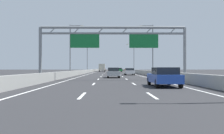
# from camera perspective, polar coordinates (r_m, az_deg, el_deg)

# --- Properties ---
(ground_plane) EXTENTS (260.00, 260.00, 0.00)m
(ground_plane) POSITION_cam_1_polar(r_m,az_deg,el_deg) (99.73, -0.39, -1.07)
(ground_plane) COLOR #2D2D30
(lane_dash_left_1) EXTENTS (0.16, 3.00, 0.01)m
(lane_dash_left_1) POSITION_cam_1_polar(r_m,az_deg,el_deg) (12.38, -7.22, -6.85)
(lane_dash_left_1) COLOR white
(lane_dash_left_1) RESTS_ON ground_plane
(lane_dash_left_2) EXTENTS (0.16, 3.00, 0.01)m
(lane_dash_left_2) POSITION_cam_1_polar(r_m,az_deg,el_deg) (21.31, -4.42, -4.08)
(lane_dash_left_2) COLOR white
(lane_dash_left_2) RESTS_ON ground_plane
(lane_dash_left_3) EXTENTS (0.16, 3.00, 0.01)m
(lane_dash_left_3) POSITION_cam_1_polar(r_m,az_deg,el_deg) (30.28, -3.29, -2.94)
(lane_dash_left_3) COLOR white
(lane_dash_left_3) RESTS_ON ground_plane
(lane_dash_left_4) EXTENTS (0.16, 3.00, 0.01)m
(lane_dash_left_4) POSITION_cam_1_polar(r_m,az_deg,el_deg) (39.27, -2.68, -2.33)
(lane_dash_left_4) COLOR white
(lane_dash_left_4) RESTS_ON ground_plane
(lane_dash_left_5) EXTENTS (0.16, 3.00, 0.01)m
(lane_dash_left_5) POSITION_cam_1_polar(r_m,az_deg,el_deg) (48.26, -2.29, -1.94)
(lane_dash_left_5) COLOR white
(lane_dash_left_5) RESTS_ON ground_plane
(lane_dash_left_6) EXTENTS (0.16, 3.00, 0.01)m
(lane_dash_left_6) POSITION_cam_1_polar(r_m,az_deg,el_deg) (57.25, -2.03, -1.68)
(lane_dash_left_6) COLOR white
(lane_dash_left_6) RESTS_ON ground_plane
(lane_dash_left_7) EXTENTS (0.16, 3.00, 0.01)m
(lane_dash_left_7) POSITION_cam_1_polar(r_m,az_deg,el_deg) (66.24, -1.83, -1.48)
(lane_dash_left_7) COLOR white
(lane_dash_left_7) RESTS_ON ground_plane
(lane_dash_left_8) EXTENTS (0.16, 3.00, 0.01)m
(lane_dash_left_8) POSITION_cam_1_polar(r_m,az_deg,el_deg) (75.24, -1.69, -1.34)
(lane_dash_left_8) COLOR white
(lane_dash_left_8) RESTS_ON ground_plane
(lane_dash_left_9) EXTENTS (0.16, 3.00, 0.01)m
(lane_dash_left_9) POSITION_cam_1_polar(r_m,az_deg,el_deg) (84.24, -1.57, -1.22)
(lane_dash_left_9) COLOR white
(lane_dash_left_9) RESTS_ON ground_plane
(lane_dash_left_10) EXTENTS (0.16, 3.00, 0.01)m
(lane_dash_left_10) POSITION_cam_1_polar(r_m,az_deg,el_deg) (93.24, -1.48, -1.13)
(lane_dash_left_10) COLOR white
(lane_dash_left_10) RESTS_ON ground_plane
(lane_dash_left_11) EXTENTS (0.16, 3.00, 0.01)m
(lane_dash_left_11) POSITION_cam_1_polar(r_m,az_deg,el_deg) (102.23, -1.40, -1.05)
(lane_dash_left_11) COLOR white
(lane_dash_left_11) RESTS_ON ground_plane
(lane_dash_left_12) EXTENTS (0.16, 3.00, 0.01)m
(lane_dash_left_12) POSITION_cam_1_polar(r_m,az_deg,el_deg) (111.23, -1.34, -0.99)
(lane_dash_left_12) COLOR white
(lane_dash_left_12) RESTS_ON ground_plane
(lane_dash_left_13) EXTENTS (0.16, 3.00, 0.01)m
(lane_dash_left_13) POSITION_cam_1_polar(r_m,az_deg,el_deg) (120.23, -1.28, -0.93)
(lane_dash_left_13) COLOR white
(lane_dash_left_13) RESTS_ON ground_plane
(lane_dash_left_14) EXTENTS (0.16, 3.00, 0.01)m
(lane_dash_left_14) POSITION_cam_1_polar(r_m,az_deg,el_deg) (129.23, -1.24, -0.88)
(lane_dash_left_14) COLOR white
(lane_dash_left_14) RESTS_ON ground_plane
(lane_dash_left_15) EXTENTS (0.16, 3.00, 0.01)m
(lane_dash_left_15) POSITION_cam_1_polar(r_m,az_deg,el_deg) (138.23, -1.20, -0.84)
(lane_dash_left_15) COLOR white
(lane_dash_left_15) RESTS_ON ground_plane
(lane_dash_left_16) EXTENTS (0.16, 3.00, 0.01)m
(lane_dash_left_16) POSITION_cam_1_polar(r_m,az_deg,el_deg) (147.23, -1.16, -0.81)
(lane_dash_left_16) COLOR white
(lane_dash_left_16) RESTS_ON ground_plane
(lane_dash_left_17) EXTENTS (0.16, 3.00, 0.01)m
(lane_dash_left_17) POSITION_cam_1_polar(r_m,az_deg,el_deg) (156.23, -1.13, -0.77)
(lane_dash_left_17) COLOR white
(lane_dash_left_17) RESTS_ON ground_plane
(lane_dash_right_1) EXTENTS (0.16, 3.00, 0.01)m
(lane_dash_right_1) POSITION_cam_1_polar(r_m,az_deg,el_deg) (12.49, 9.54, -6.79)
(lane_dash_right_1) COLOR white
(lane_dash_right_1) RESTS_ON ground_plane
(lane_dash_right_2) EXTENTS (0.16, 3.00, 0.01)m
(lane_dash_right_2) POSITION_cam_1_polar(r_m,az_deg,el_deg) (21.37, 5.27, -4.07)
(lane_dash_right_2) COLOR white
(lane_dash_right_2) RESTS_ON ground_plane
(lane_dash_right_3) EXTENTS (0.16, 3.00, 0.01)m
(lane_dash_right_3) POSITION_cam_1_polar(r_m,az_deg,el_deg) (30.33, 3.53, -2.94)
(lane_dash_right_3) COLOR white
(lane_dash_right_3) RESTS_ON ground_plane
(lane_dash_right_4) EXTENTS (0.16, 3.00, 0.01)m
(lane_dash_right_4) POSITION_cam_1_polar(r_m,az_deg,el_deg) (39.30, 2.58, -2.33)
(lane_dash_right_4) COLOR white
(lane_dash_right_4) RESTS_ON ground_plane
(lane_dash_right_5) EXTENTS (0.16, 3.00, 0.01)m
(lane_dash_right_5) POSITION_cam_1_polar(r_m,az_deg,el_deg) (48.28, 1.99, -1.94)
(lane_dash_right_5) COLOR white
(lane_dash_right_5) RESTS_ON ground_plane
(lane_dash_right_6) EXTENTS (0.16, 3.00, 0.01)m
(lane_dash_right_6) POSITION_cam_1_polar(r_m,az_deg,el_deg) (57.27, 1.58, -1.68)
(lane_dash_right_6) COLOR white
(lane_dash_right_6) RESTS_ON ground_plane
(lane_dash_right_7) EXTENTS (0.16, 3.00, 0.01)m
(lane_dash_right_7) POSITION_cam_1_polar(r_m,az_deg,el_deg) (66.27, 1.28, -1.48)
(lane_dash_right_7) COLOR white
(lane_dash_right_7) RESTS_ON ground_plane
(lane_dash_right_8) EXTENTS (0.16, 3.00, 0.01)m
(lane_dash_right_8) POSITION_cam_1_polar(r_m,az_deg,el_deg) (75.26, 1.05, -1.34)
(lane_dash_right_8) COLOR white
(lane_dash_right_8) RESTS_ON ground_plane
(lane_dash_right_9) EXTENTS (0.16, 3.00, 0.01)m
(lane_dash_right_9) POSITION_cam_1_polar(r_m,az_deg,el_deg) (84.25, 0.88, -1.22)
(lane_dash_right_9) COLOR white
(lane_dash_right_9) RESTS_ON ground_plane
(lane_dash_right_10) EXTENTS (0.16, 3.00, 0.01)m
(lane_dash_right_10) POSITION_cam_1_polar(r_m,az_deg,el_deg) (93.25, 0.73, -1.13)
(lane_dash_right_10) COLOR white
(lane_dash_right_10) RESTS_ON ground_plane
(lane_dash_right_11) EXTENTS (0.16, 3.00, 0.01)m
(lane_dash_right_11) POSITION_cam_1_polar(r_m,az_deg,el_deg) (102.25, 0.61, -1.05)
(lane_dash_right_11) COLOR white
(lane_dash_right_11) RESTS_ON ground_plane
(lane_dash_right_12) EXTENTS (0.16, 3.00, 0.01)m
(lane_dash_right_12) POSITION_cam_1_polar(r_m,az_deg,el_deg) (111.24, 0.52, -0.99)
(lane_dash_right_12) COLOR white
(lane_dash_right_12) RESTS_ON ground_plane
(lane_dash_right_13) EXTENTS (0.16, 3.00, 0.01)m
(lane_dash_right_13) POSITION_cam_1_polar(r_m,az_deg,el_deg) (120.24, 0.43, -0.93)
(lane_dash_right_13) COLOR white
(lane_dash_right_13) RESTS_ON ground_plane
(lane_dash_right_14) EXTENTS (0.16, 3.00, 0.01)m
(lane_dash_right_14) POSITION_cam_1_polar(r_m,az_deg,el_deg) (129.24, 0.36, -0.88)
(lane_dash_right_14) COLOR white
(lane_dash_right_14) RESTS_ON ground_plane
(lane_dash_right_15) EXTENTS (0.16, 3.00, 0.01)m
(lane_dash_right_15) POSITION_cam_1_polar(r_m,az_deg,el_deg) (138.24, 0.30, -0.84)
(lane_dash_right_15) COLOR white
(lane_dash_right_15) RESTS_ON ground_plane
(lane_dash_right_16) EXTENTS (0.16, 3.00, 0.01)m
(lane_dash_right_16) POSITION_cam_1_polar(r_m,az_deg,el_deg) (147.24, 0.24, -0.81)
(lane_dash_right_16) COLOR white
(lane_dash_right_16) RESTS_ON ground_plane
(lane_dash_right_17) EXTENTS (0.16, 3.00, 0.01)m
(lane_dash_right_17) POSITION_cam_1_polar(r_m,az_deg,el_deg) (156.24, 0.19, -0.77)
(lane_dash_right_17) COLOR white
(lane_dash_right_17) RESTS_ON ground_plane
(edge_line_left) EXTENTS (0.16, 176.00, 0.01)m
(edge_line_left) POSITION_cam_1_polar(r_m,az_deg,el_deg) (87.86, -3.79, -1.18)
(edge_line_left) COLOR white
(edge_line_left) RESTS_ON ground_plane
(edge_line_right) EXTENTS (0.16, 176.00, 0.01)m
(edge_line_right) POSITION_cam_1_polar(r_m,az_deg,el_deg) (87.91, 3.07, -1.18)
(edge_line_right) COLOR white
(edge_line_right) RESTS_ON ground_plane
(barrier_left) EXTENTS (0.45, 220.00, 0.95)m
(barrier_left) POSITION_cam_1_polar(r_m,az_deg,el_deg) (109.91, -4.01, -0.75)
(barrier_left) COLOR #9E9E99
(barrier_left) RESTS_ON ground_plane
(barrier_right) EXTENTS (0.45, 220.00, 0.95)m
(barrier_right) POSITION_cam_1_polar(r_m,az_deg,el_deg) (109.96, 3.19, -0.75)
(barrier_right) COLOR #9E9E99
(barrier_right) RESTS_ON ground_plane
(sign_gantry) EXTENTS (17.33, 0.36, 6.36)m
(sign_gantry) POSITION_cam_1_polar(r_m,az_deg,el_deg) (27.97, 0.27, 6.77)
(sign_gantry) COLOR gray
(sign_gantry) RESTS_ON ground_plane
(streetlamp_left_mid) EXTENTS (2.58, 0.28, 9.50)m
(streetlamp_left_mid) POSITION_cam_1_polar(r_m,az_deg,el_deg) (44.79, -9.74, 4.84)
(streetlamp_left_mid) COLOR slate
(streetlamp_left_mid) RESTS_ON ground_plane
(streetlamp_right_mid) EXTENTS (2.58, 0.28, 9.50)m
(streetlamp_right_mid) POSITION_cam_1_polar(r_m,az_deg,el_deg) (44.92, 9.49, 4.82)
(streetlamp_right_mid) COLOR slate
(streetlamp_right_mid) RESTS_ON ground_plane
(streetlamp_left_far) EXTENTS (2.58, 0.28, 9.50)m
(streetlamp_left_far) POSITION_cam_1_polar(r_m,az_deg,el_deg) (78.44, -5.79, 2.65)
(streetlamp_left_far) COLOR slate
(streetlamp_left_far) RESTS_ON ground_plane
(streetlamp_right_far) EXTENTS (2.58, 0.28, 9.50)m
(streetlamp_right_far) POSITION_cam_1_polar(r_m,az_deg,el_deg) (78.52, 5.13, 2.65)
(streetlamp_right_far) COLOR slate
(streetlamp_right_far) RESTS_ON ground_plane
(green_car) EXTENTS (1.83, 4.69, 1.48)m
(green_car) POSITION_cam_1_polar(r_m,az_deg,el_deg) (88.65, 1.83, -0.68)
(green_car) COLOR #1E7A38
(green_car) RESTS_ON ground_plane
(orange_car) EXTENTS (1.77, 4.39, 1.42)m
(orange_car) POSITION_cam_1_polar(r_m,az_deg,el_deg) (78.67, -0.36, -0.76)
(orange_car) COLOR orange
(orange_car) RESTS_ON ground_plane
(silver_car) EXTENTS (1.80, 4.35, 1.49)m
(silver_car) POSITION_cam_1_polar(r_m,az_deg,el_deg) (34.98, 0.33, -1.35)
(silver_car) COLOR #A8ADB2
(silver_car) RESTS_ON ground_plane
(red_car) EXTENTS (1.78, 4.17, 1.55)m
(red_car) POSITION_cam_1_polar(r_m,az_deg,el_deg) (139.06, -1.95, -0.51)
(red_car) COLOR red
(red_car) RESTS_ON ground_plane
(white_car) EXTENTS (1.90, 4.62, 1.41)m
(white_car) POSITION_cam_1_polar(r_m,az_deg,el_deg) (48.86, 4.20, -1.06)
(white_car) COLOR silver
(white_car) RESTS_ON ground_plane
(black_car) EXTENTS (1.74, 4.16, 1.46)m
(black_car) POSITION_cam_1_polar(r_m,az_deg,el_deg) (128.89, -0.35, -0.56)
(black_car) COLOR black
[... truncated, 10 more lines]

